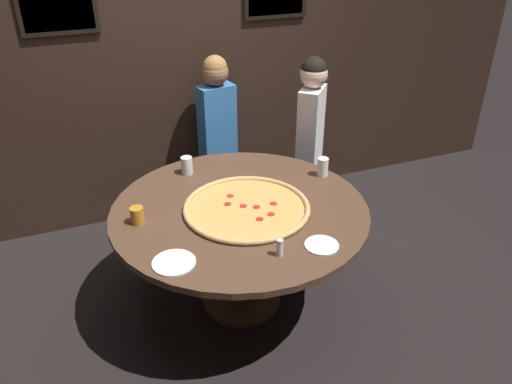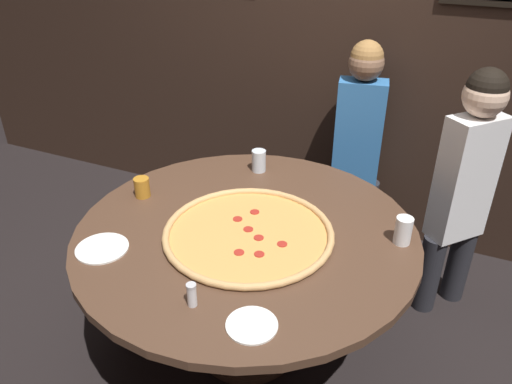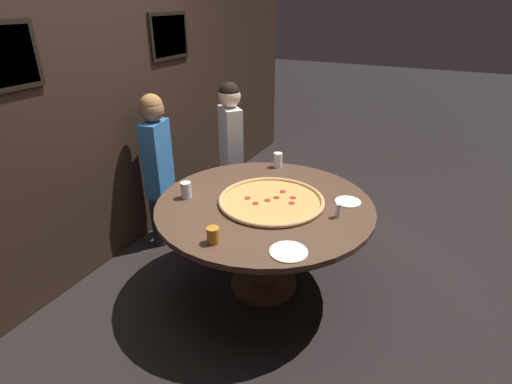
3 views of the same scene
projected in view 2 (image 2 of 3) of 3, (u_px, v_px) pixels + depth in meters
ground_plane at (247, 345)px, 2.63m from camera, size 24.00×24.00×0.00m
back_wall at (341, 37)px, 3.06m from camera, size 6.40×0.08×2.60m
dining_table at (246, 253)px, 2.33m from camera, size 1.56×1.56×0.74m
giant_pizza at (248, 233)px, 2.21m from camera, size 0.76×0.76×0.03m
drink_cup_centre_back at (403, 230)px, 2.14m from camera, size 0.07×0.07×0.13m
drink_cup_beside_pizza at (259, 161)px, 2.73m from camera, size 0.08×0.08×0.12m
drink_cup_far_right at (142, 187)px, 2.49m from camera, size 0.08×0.08×0.10m
white_plate_near_front at (252, 325)px, 1.74m from camera, size 0.19×0.19×0.01m
white_plate_right_side at (102, 248)px, 2.13m from camera, size 0.22×0.22×0.01m
condiment_shaker at (192, 295)px, 1.81m from camera, size 0.04×0.04×0.10m
diner_far_left at (358, 138)px, 3.06m from camera, size 0.36×0.20×1.36m
diner_side_left at (464, 184)px, 2.54m from camera, size 0.32×0.34×1.38m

